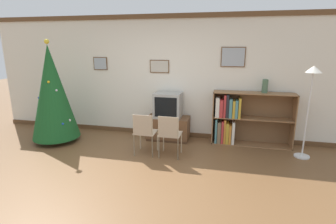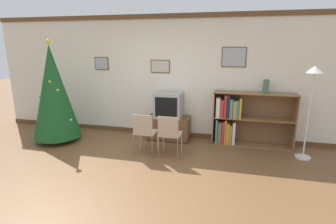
{
  "view_description": "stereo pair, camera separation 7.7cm",
  "coord_description": "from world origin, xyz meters",
  "px_view_note": "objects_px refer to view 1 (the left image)",
  "views": [
    {
      "loc": [
        1.42,
        -3.41,
        2.07
      ],
      "look_at": [
        0.34,
        1.26,
        0.83
      ],
      "focal_mm": 28.0,
      "sensor_mm": 36.0,
      "label": 1
    },
    {
      "loc": [
        1.49,
        -3.39,
        2.07
      ],
      "look_at": [
        0.34,
        1.26,
        0.83
      ],
      "focal_mm": 28.0,
      "sensor_mm": 36.0,
      "label": 2
    }
  ],
  "objects_px": {
    "folding_chair_right": "(169,133)",
    "vase": "(265,86)",
    "christmas_tree": "(52,93)",
    "folding_chair_left": "(144,131)",
    "standing_lamp": "(311,88)",
    "bookshelf": "(237,119)",
    "television": "(168,105)",
    "tv_console": "(168,128)"
  },
  "relations": [
    {
      "from": "folding_chair_left",
      "to": "vase",
      "type": "distance_m",
      "value": 2.58
    },
    {
      "from": "folding_chair_left",
      "to": "vase",
      "type": "xyz_separation_m",
      "value": [
        2.22,
        1.05,
        0.79
      ]
    },
    {
      "from": "television",
      "to": "tv_console",
      "type": "bearing_deg",
      "value": 90.0
    },
    {
      "from": "television",
      "to": "vase",
      "type": "distance_m",
      "value": 2.04
    },
    {
      "from": "folding_chair_right",
      "to": "vase",
      "type": "bearing_deg",
      "value": 31.3
    },
    {
      "from": "christmas_tree",
      "to": "folding_chair_left",
      "type": "bearing_deg",
      "value": -7.9
    },
    {
      "from": "vase",
      "to": "standing_lamp",
      "type": "xyz_separation_m",
      "value": [
        0.71,
        -0.48,
        0.05
      ]
    },
    {
      "from": "christmas_tree",
      "to": "bookshelf",
      "type": "relative_size",
      "value": 1.34
    },
    {
      "from": "folding_chair_right",
      "to": "standing_lamp",
      "type": "height_order",
      "value": "standing_lamp"
    },
    {
      "from": "bookshelf",
      "to": "vase",
      "type": "bearing_deg",
      "value": 3.87
    },
    {
      "from": "standing_lamp",
      "to": "bookshelf",
      "type": "bearing_deg",
      "value": 159.72
    },
    {
      "from": "folding_chair_left",
      "to": "bookshelf",
      "type": "height_order",
      "value": "bookshelf"
    },
    {
      "from": "folding_chair_left",
      "to": "standing_lamp",
      "type": "distance_m",
      "value": 3.11
    },
    {
      "from": "christmas_tree",
      "to": "folding_chair_right",
      "type": "distance_m",
      "value": 2.69
    },
    {
      "from": "television",
      "to": "vase",
      "type": "relative_size",
      "value": 2.11
    },
    {
      "from": "christmas_tree",
      "to": "folding_chair_left",
      "type": "relative_size",
      "value": 2.65
    },
    {
      "from": "christmas_tree",
      "to": "folding_chair_right",
      "type": "relative_size",
      "value": 2.65
    },
    {
      "from": "television",
      "to": "vase",
      "type": "bearing_deg",
      "value": 3.17
    },
    {
      "from": "christmas_tree",
      "to": "vase",
      "type": "relative_size",
      "value": 7.92
    },
    {
      "from": "tv_console",
      "to": "folding_chair_left",
      "type": "bearing_deg",
      "value": -104.38
    },
    {
      "from": "folding_chair_left",
      "to": "bookshelf",
      "type": "distance_m",
      "value": 2.0
    },
    {
      "from": "tv_console",
      "to": "folding_chair_left",
      "type": "distance_m",
      "value": 1.0
    },
    {
      "from": "christmas_tree",
      "to": "vase",
      "type": "distance_m",
      "value": 4.41
    },
    {
      "from": "christmas_tree",
      "to": "television",
      "type": "relative_size",
      "value": 3.75
    },
    {
      "from": "folding_chair_right",
      "to": "standing_lamp",
      "type": "bearing_deg",
      "value": 13.18
    },
    {
      "from": "television",
      "to": "standing_lamp",
      "type": "distance_m",
      "value": 2.77
    },
    {
      "from": "folding_chair_right",
      "to": "christmas_tree",
      "type": "bearing_deg",
      "value": 173.56
    },
    {
      "from": "folding_chair_left",
      "to": "vase",
      "type": "relative_size",
      "value": 2.99
    },
    {
      "from": "television",
      "to": "standing_lamp",
      "type": "relative_size",
      "value": 0.34
    },
    {
      "from": "television",
      "to": "bookshelf",
      "type": "xyz_separation_m",
      "value": [
        1.48,
        0.08,
        -0.24
      ]
    },
    {
      "from": "christmas_tree",
      "to": "folding_chair_left",
      "type": "distance_m",
      "value": 2.22
    },
    {
      "from": "bookshelf",
      "to": "vase",
      "type": "xyz_separation_m",
      "value": [
        0.5,
        0.03,
        0.71
      ]
    },
    {
      "from": "television",
      "to": "folding_chair_right",
      "type": "xyz_separation_m",
      "value": [
        0.24,
        -0.94,
        -0.31
      ]
    },
    {
      "from": "tv_console",
      "to": "folding_chair_left",
      "type": "height_order",
      "value": "folding_chair_left"
    },
    {
      "from": "vase",
      "to": "christmas_tree",
      "type": "bearing_deg",
      "value": -170.06
    },
    {
      "from": "folding_chair_left",
      "to": "standing_lamp",
      "type": "relative_size",
      "value": 0.48
    },
    {
      "from": "vase",
      "to": "standing_lamp",
      "type": "height_order",
      "value": "standing_lamp"
    },
    {
      "from": "television",
      "to": "folding_chair_left",
      "type": "height_order",
      "value": "television"
    },
    {
      "from": "standing_lamp",
      "to": "folding_chair_left",
      "type": "bearing_deg",
      "value": -168.94
    },
    {
      "from": "tv_console",
      "to": "vase",
      "type": "bearing_deg",
      "value": 3.1
    },
    {
      "from": "christmas_tree",
      "to": "television",
      "type": "bearing_deg",
      "value": 15.4
    },
    {
      "from": "television",
      "to": "folding_chair_left",
      "type": "xyz_separation_m",
      "value": [
        -0.24,
        -0.94,
        -0.31
      ]
    }
  ]
}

